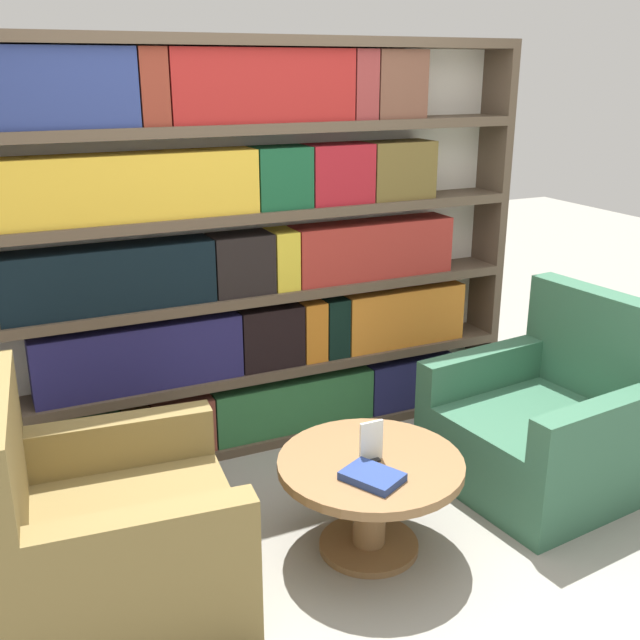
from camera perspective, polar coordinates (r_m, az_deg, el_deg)
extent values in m
plane|color=gray|center=(3.25, 3.94, -18.24)|extent=(14.00, 14.00, 0.00)
cube|color=silver|center=(3.96, -5.42, 5.42)|extent=(2.92, 0.05, 2.09)
cube|color=brown|center=(4.53, 12.58, 6.75)|extent=(0.05, 0.30, 2.09)
cube|color=brown|center=(4.20, -4.40, -8.64)|extent=(2.82, 0.30, 0.05)
cube|color=brown|center=(4.04, -4.54, -3.66)|extent=(2.82, 0.30, 0.05)
cube|color=brown|center=(3.90, -4.69, 2.04)|extent=(2.82, 0.30, 0.05)
cube|color=brown|center=(3.80, -4.86, 8.11)|extent=(2.82, 0.30, 0.05)
cube|color=brown|center=(3.75, -5.04, 14.42)|extent=(2.82, 0.30, 0.05)
cube|color=brown|center=(3.74, -5.22, 20.45)|extent=(2.82, 0.30, 0.05)
cube|color=#2D6940|center=(3.91, -18.64, -9.09)|extent=(0.52, 0.20, 0.29)
cube|color=brown|center=(3.95, -13.79, -8.33)|extent=(0.13, 0.20, 0.29)
cube|color=brown|center=(3.99, -10.51, -7.79)|extent=(0.32, 0.20, 0.29)
cube|color=#2F6B3C|center=(4.16, -2.15, -6.28)|extent=(0.92, 0.20, 0.29)
cube|color=navy|center=(4.48, 6.65, -4.54)|extent=(0.55, 0.20, 0.29)
cube|color=navy|center=(3.79, -13.65, -2.64)|extent=(1.01, 0.20, 0.33)
cube|color=black|center=(3.96, -3.95, -1.18)|extent=(0.34, 0.20, 0.33)
cube|color=orange|center=(4.05, -0.77, -0.69)|extent=(0.13, 0.20, 0.33)
cube|color=black|center=(4.10, 0.94, -0.42)|extent=(0.13, 0.20, 0.33)
cube|color=orange|center=(4.30, 6.17, 0.39)|extent=(0.73, 0.20, 0.33)
cube|color=black|center=(3.64, -15.81, 3.09)|extent=(0.99, 0.20, 0.30)
cube|color=black|center=(3.80, -6.06, 4.31)|extent=(0.31, 0.20, 0.30)
cube|color=gold|center=(3.87, -2.93, 4.67)|extent=(0.13, 0.20, 0.30)
cube|color=#A02D25|center=(4.09, 3.95, 5.43)|extent=(0.91, 0.20, 0.30)
cube|color=gold|center=(3.58, -14.68, 9.77)|extent=(1.24, 0.20, 0.30)
cube|color=#164F2F|center=(3.79, -3.05, 10.81)|extent=(0.28, 0.20, 0.30)
cube|color=maroon|center=(3.92, 1.35, 11.09)|extent=(0.34, 0.20, 0.30)
cube|color=brown|center=(4.09, 5.97, 11.32)|extent=(0.37, 0.20, 0.30)
cube|color=navy|center=(3.50, -20.77, 16.21)|extent=(0.82, 0.20, 0.34)
cube|color=maroon|center=(3.57, -12.80, 16.95)|extent=(0.13, 0.20, 0.34)
cube|color=maroon|center=(3.72, -4.53, 17.38)|extent=(0.91, 0.20, 0.34)
cube|color=maroon|center=(3.94, 2.98, 17.48)|extent=(0.13, 0.20, 0.34)
cube|color=brown|center=(4.04, 5.74, 17.45)|extent=(0.28, 0.20, 0.34)
cube|color=olive|center=(3.07, -14.99, -16.97)|extent=(0.96, 0.93, 0.38)
cube|color=olive|center=(2.60, -13.12, -16.06)|extent=(0.75, 0.19, 0.20)
cube|color=olive|center=(3.24, -14.84, -8.88)|extent=(0.75, 0.19, 0.20)
cube|color=#336047|center=(3.86, 16.38, -9.27)|extent=(0.97, 0.95, 0.38)
cube|color=#336047|center=(3.94, 20.68, -1.80)|extent=(0.23, 0.87, 0.53)
cube|color=#336047|center=(3.92, 12.15, -3.71)|extent=(0.75, 0.20, 0.20)
cube|color=#336047|center=(3.47, 20.48, -7.52)|extent=(0.75, 0.20, 0.20)
cylinder|color=brown|center=(3.25, 3.80, -14.16)|extent=(0.14, 0.14, 0.38)
cylinder|color=brown|center=(3.34, 3.73, -16.71)|extent=(0.42, 0.42, 0.03)
cylinder|color=brown|center=(3.14, 3.88, -10.92)|extent=(0.77, 0.77, 0.04)
cube|color=black|center=(3.12, 3.89, -10.52)|extent=(0.06, 0.06, 0.01)
cube|color=silver|center=(3.09, 3.92, -9.19)|extent=(0.10, 0.01, 0.17)
cube|color=navy|center=(2.98, 4.00, -11.80)|extent=(0.24, 0.27, 0.03)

